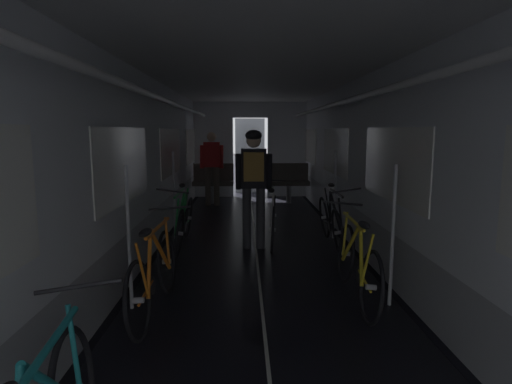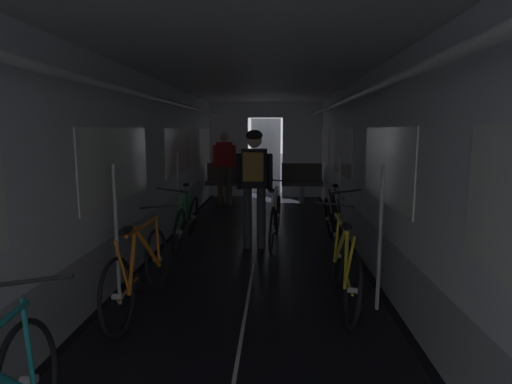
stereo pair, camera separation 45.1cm
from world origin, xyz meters
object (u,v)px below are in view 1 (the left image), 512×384
at_px(person_standing_near_bench, 212,164).
at_px(bench_seat_far_left, 213,179).
at_px(bicycle_green, 184,222).
at_px(bicycle_white_in_aisle, 273,219).
at_px(bicycle_black, 331,221).
at_px(bicycle_yellow, 357,264).
at_px(bench_seat_far_right, 288,179).
at_px(bicycle_orange, 154,274).
at_px(person_cyclist_aisle, 254,176).

bearing_deg(person_standing_near_bench, bench_seat_far_left, 90.41).
distance_m(bicycle_green, bicycle_white_in_aisle, 1.34).
bearing_deg(bicycle_black, bench_seat_far_left, 117.95).
distance_m(bicycle_yellow, person_standing_near_bench, 5.81).
relative_size(bicycle_yellow, person_standing_near_bench, 1.00).
bearing_deg(bench_seat_far_left, bicycle_black, -62.05).
bearing_deg(bench_seat_far_right, bicycle_yellow, -89.33).
bearing_deg(bench_seat_far_right, bicycle_orange, -107.48).
distance_m(person_cyclist_aisle, bicycle_white_in_aisle, 0.80).
relative_size(bicycle_white_in_aisle, person_standing_near_bench, 1.00).
xyz_separation_m(bench_seat_far_left, person_standing_near_bench, (0.00, -0.38, 0.41)).
xyz_separation_m(bench_seat_far_right, bicycle_yellow, (0.07, -5.85, -0.19)).
height_order(bench_seat_far_right, bicycle_yellow, bench_seat_far_right).
height_order(bench_seat_far_left, bicycle_orange, bench_seat_far_left).
bearing_deg(bench_seat_far_right, person_cyclist_aisle, -103.26).
distance_m(bench_seat_far_left, bicycle_white_in_aisle, 3.86).
relative_size(bicycle_orange, bicycle_yellow, 1.00).
distance_m(bench_seat_far_left, bicycle_green, 3.81).
distance_m(bench_seat_far_right, person_standing_near_bench, 1.88).
height_order(person_cyclist_aisle, person_standing_near_bench, person_cyclist_aisle).
height_order(bench_seat_far_left, person_standing_near_bench, person_standing_near_bench).
bearing_deg(bicycle_yellow, person_standing_near_bench, 108.83).
bearing_deg(person_cyclist_aisle, bicycle_orange, -114.72).
relative_size(bicycle_yellow, bicycle_black, 1.00).
distance_m(bicycle_yellow, bicycle_green, 2.88).
distance_m(person_cyclist_aisle, person_standing_near_bench, 3.66).
bearing_deg(bicycle_yellow, person_cyclist_aisle, 117.50).
distance_m(bicycle_orange, bicycle_white_in_aisle, 2.74).
bearing_deg(bicycle_black, bicycle_green, 179.50).
xyz_separation_m(bicycle_green, person_cyclist_aisle, (1.03, -0.13, 0.69)).
distance_m(bench_seat_far_left, bicycle_black, 4.33).
xyz_separation_m(bench_seat_far_right, person_cyclist_aisle, (-0.93, -3.93, 0.50)).
bearing_deg(person_cyclist_aisle, bicycle_yellow, -62.50).
bearing_deg(person_cyclist_aisle, bench_seat_far_right, 76.74).
distance_m(bicycle_orange, person_standing_near_bench, 5.74).
xyz_separation_m(bench_seat_far_right, bicycle_black, (0.23, -3.83, -0.19)).
bearing_deg(bench_seat_far_right, bicycle_green, -117.25).
bearing_deg(bicycle_green, person_standing_near_bench, 87.27).
height_order(bicycle_orange, person_cyclist_aisle, person_cyclist_aisle).
bearing_deg(bicycle_yellow, bicycle_black, 85.46).
bearing_deg(bicycle_green, bicycle_white_in_aisle, 5.96).
xyz_separation_m(bicycle_white_in_aisle, person_standing_near_bench, (-1.17, 3.29, 0.59)).
relative_size(bicycle_black, bicycle_white_in_aisle, 1.00).
distance_m(bench_seat_far_right, bicycle_black, 3.84).
distance_m(bicycle_orange, bicycle_black, 3.11).
bearing_deg(person_standing_near_bench, bicycle_green, -92.73).
bearing_deg(bicycle_orange, bench_seat_far_right, 72.52).
bearing_deg(bench_seat_far_left, bicycle_green, -92.42).
bearing_deg(person_standing_near_bench, bicycle_black, -59.56).
distance_m(bicycle_orange, bicycle_yellow, 2.00).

